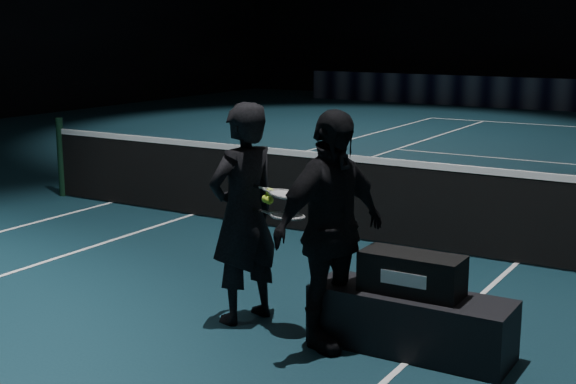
% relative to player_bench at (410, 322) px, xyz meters
% --- Properties ---
extents(floor, '(36.00, 36.00, 0.00)m').
position_rel_player_bench_xyz_m(floor, '(0.07, 2.62, -0.22)').
color(floor, '#0C232E').
rests_on(floor, ground).
extents(court_lines, '(10.98, 23.78, 0.01)m').
position_rel_player_bench_xyz_m(court_lines, '(0.07, 2.62, -0.22)').
color(court_lines, white).
rests_on(court_lines, floor).
extents(net_post_left, '(0.10, 0.10, 1.10)m').
position_rel_player_bench_xyz_m(net_post_left, '(-6.33, 2.62, 0.33)').
color(net_post_left, black).
rests_on(net_post_left, floor).
extents(net_mesh, '(12.80, 0.02, 0.86)m').
position_rel_player_bench_xyz_m(net_mesh, '(0.07, 2.62, 0.23)').
color(net_mesh, black).
rests_on(net_mesh, floor).
extents(net_tape, '(12.80, 0.03, 0.07)m').
position_rel_player_bench_xyz_m(net_tape, '(0.07, 2.62, 0.69)').
color(net_tape, white).
rests_on(net_tape, net_mesh).
extents(player_bench, '(1.48, 0.50, 0.44)m').
position_rel_player_bench_xyz_m(player_bench, '(0.00, 0.00, 0.00)').
color(player_bench, black).
rests_on(player_bench, floor).
extents(racket_bag, '(0.74, 0.32, 0.30)m').
position_rel_player_bench_xyz_m(racket_bag, '(0.00, 0.00, 0.37)').
color(racket_bag, black).
rests_on(racket_bag, player_bench).
extents(bag_signature, '(0.35, 0.01, 0.10)m').
position_rel_player_bench_xyz_m(bag_signature, '(0.00, -0.16, 0.37)').
color(bag_signature, white).
rests_on(bag_signature, racket_bag).
extents(player_a, '(0.59, 0.74, 1.77)m').
position_rel_player_bench_xyz_m(player_a, '(-1.40, -0.10, 0.66)').
color(player_a, black).
rests_on(player_a, floor).
extents(player_b, '(0.73, 1.12, 1.77)m').
position_rel_player_bench_xyz_m(player_b, '(-0.56, -0.22, 0.66)').
color(player_b, black).
rests_on(player_b, floor).
extents(racket_lower, '(0.70, 0.31, 0.03)m').
position_rel_player_bench_xyz_m(racket_lower, '(-0.95, -0.16, 0.71)').
color(racket_lower, black).
rests_on(racket_lower, player_a).
extents(racket_upper, '(0.69, 0.27, 0.10)m').
position_rel_player_bench_xyz_m(racket_upper, '(-1.00, -0.11, 0.87)').
color(racket_upper, black).
rests_on(racket_upper, player_b).
extents(tennis_balls, '(0.12, 0.10, 0.12)m').
position_rel_player_bench_xyz_m(tennis_balls, '(-1.15, -0.13, 0.83)').
color(tennis_balls, '#D6EF32').
rests_on(tennis_balls, racket_upper).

